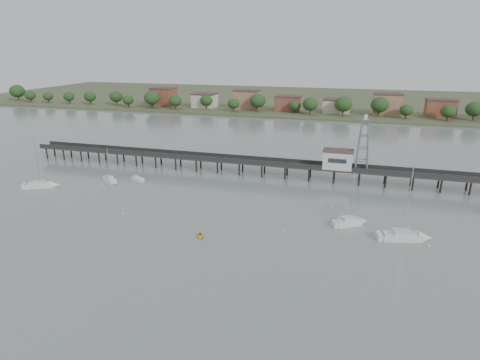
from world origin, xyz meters
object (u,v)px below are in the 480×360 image
at_px(white_tender, 137,179).
at_px(pier, 252,162).
at_px(sailboat_c, 353,222).
at_px(sailboat_b, 111,181).
at_px(yellow_dinghy, 200,237).
at_px(sailboat_a, 45,185).
at_px(lattice_tower, 363,145).
at_px(sailboat_d, 410,237).

bearing_deg(white_tender, pier, 44.78).
distance_m(sailboat_c, sailboat_b, 67.27).
distance_m(white_tender, yellow_dinghy, 42.38).
bearing_deg(sailboat_c, sailboat_a, 147.48).
relative_size(sailboat_c, white_tender, 3.01).
bearing_deg(lattice_tower, sailboat_a, -161.85).
relative_size(lattice_tower, yellow_dinghy, 5.71).
distance_m(sailboat_a, sailboat_b, 17.62).
xyz_separation_m(sailboat_a, sailboat_d, (93.40, -6.15, -0.01)).
distance_m(lattice_tower, yellow_dinghy, 55.09).
bearing_deg(yellow_dinghy, lattice_tower, 20.34).
relative_size(white_tender, yellow_dinghy, 1.54).
distance_m(pier, lattice_tower, 32.34).
height_order(sailboat_b, white_tender, sailboat_b).
xyz_separation_m(lattice_tower, sailboat_c, (-1.30, -29.31, -10.46)).
height_order(pier, lattice_tower, lattice_tower).
bearing_deg(sailboat_b, sailboat_d, 17.94).
height_order(pier, white_tender, pier).
relative_size(sailboat_b, white_tender, 2.51).
distance_m(pier, sailboat_a, 58.82).
bearing_deg(sailboat_d, yellow_dinghy, -178.73).
height_order(pier, sailboat_d, sailboat_d).
bearing_deg(white_tender, sailboat_b, -126.69).
distance_m(pier, yellow_dinghy, 44.32).
bearing_deg(lattice_tower, sailboat_c, -92.54).
distance_m(sailboat_c, white_tender, 62.21).
bearing_deg(lattice_tower, sailboat_b, -164.13).
bearing_deg(sailboat_a, sailboat_d, -28.17).
height_order(sailboat_c, sailboat_b, sailboat_c).
relative_size(lattice_tower, white_tender, 3.71).
relative_size(sailboat_a, yellow_dinghy, 5.34).
bearing_deg(sailboat_a, lattice_tower, -6.25).
xyz_separation_m(lattice_tower, sailboat_b, (-67.82, -19.28, -10.44)).
bearing_deg(sailboat_d, lattice_tower, 93.19).
distance_m(sailboat_d, sailboat_b, 79.04).
distance_m(pier, sailboat_d, 53.38).
height_order(lattice_tower, sailboat_d, lattice_tower).
height_order(sailboat_a, sailboat_d, sailboat_d).
height_order(white_tender, yellow_dinghy, yellow_dinghy).
relative_size(sailboat_b, yellow_dinghy, 3.86).
relative_size(sailboat_d, yellow_dinghy, 6.05).
xyz_separation_m(pier, sailboat_d, (41.43, -33.51, -3.17)).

